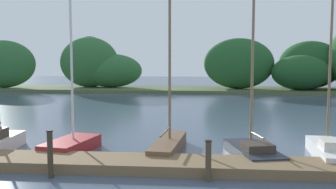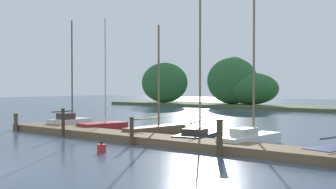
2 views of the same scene
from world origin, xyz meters
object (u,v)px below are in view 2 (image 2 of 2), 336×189
Objects in this scene: sailboat_2 at (157,129)px; channel_buoy_0 at (101,148)px; sailboat_4 at (251,137)px; mooring_piling_0 at (16,122)px; mooring_piling_3 at (220,138)px; mooring_piling_1 at (63,123)px; mooring_piling_2 at (132,131)px; sailboat_1 at (104,125)px; sailboat_3 at (199,134)px; sailboat_0 at (71,121)px.

channel_buoy_0 is at bearing -155.60° from sailboat_2.
mooring_piling_0 is (-14.45, -3.10, 0.10)m from sailboat_4.
sailboat_4 is at bearing 95.51° from mooring_piling_3.
sailboat_2 is 6.51m from channel_buoy_0.
sailboat_2 is at bearing 47.92° from mooring_piling_1.
mooring_piling_3 is (9.87, -0.00, -0.05)m from mooring_piling_1.
mooring_piling_3 is at bearing -1.39° from mooring_piling_2.
sailboat_1 is at bearing 99.96° from sailboat_2.
mooring_piling_0 is (-8.34, -3.64, 0.17)m from sailboat_2.
sailboat_1 reaches higher than mooring_piling_3.
sailboat_3 is 3.50m from mooring_piling_2.
channel_buoy_0 is at bearing -22.60° from mooring_piling_1.
mooring_piling_1 is (3.65, -3.38, 0.34)m from sailboat_0.
sailboat_4 is 17.08× the size of channel_buoy_0.
sailboat_0 is at bearing 98.53° from sailboat_2.
sailboat_1 is 7.23m from sailboat_3.
sailboat_1 reaches higher than channel_buoy_0.
sailboat_3 reaches higher than sailboat_2.
mooring_piling_2 is 2.56m from channel_buoy_0.
sailboat_0 is at bearing 68.67° from mooring_piling_0.
mooring_piling_3 is at bearing -107.67° from sailboat_0.
mooring_piling_0 is at bearing 138.14° from sailboat_1.
sailboat_0 is at bearing 94.51° from sailboat_4.
sailboat_1 is 6.67× the size of mooring_piling_0.
mooring_piling_2 is (9.90, -0.06, 0.13)m from mooring_piling_0.
mooring_piling_0 is (-11.61, -2.99, 0.17)m from sailboat_3.
mooring_piling_3 is 3.05× the size of channel_buoy_0.
sailboat_1 is 3.97m from sailboat_2.
sailboat_4 is at bearing -100.79° from sailboat_3.
channel_buoy_0 is (0.60, -2.45, -0.47)m from mooring_piling_2.
channel_buoy_0 is (9.25, -5.71, -0.25)m from sailboat_0.
sailboat_2 reaches higher than mooring_piling_3.
mooring_piling_2 is at bearing 129.72° from sailboat_4.
sailboat_0 is 9.24m from mooring_piling_2.
mooring_piling_0 is 0.72× the size of mooring_piling_3.
mooring_piling_3 is at bearing -0.68° from mooring_piling_0.
mooring_piling_2 is (-4.56, -3.16, 0.23)m from sailboat_4.
sailboat_0 reaches higher than mooring_piling_2.
mooring_piling_2 is at bearing 103.86° from channel_buoy_0.
sailboat_2 is at bearing -73.92° from sailboat_1.
sailboat_3 is 7.43m from mooring_piling_1.
sailboat_2 is 4.77× the size of mooring_piling_2.
sailboat_1 is 14.69× the size of channel_buoy_0.
mooring_piling_2 is at bearing -152.16° from sailboat_2.
sailboat_4 reaches higher than sailboat_3.
mooring_piling_3 is (14.77, -0.17, 0.20)m from mooring_piling_0.
mooring_piling_1 is (-9.55, -3.28, 0.35)m from sailboat_4.
mooring_piling_3 is at bearing -169.51° from sailboat_4.
channel_buoy_0 is (-1.11, -5.49, -0.18)m from sailboat_3.
mooring_piling_0 is 9.90m from mooring_piling_2.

